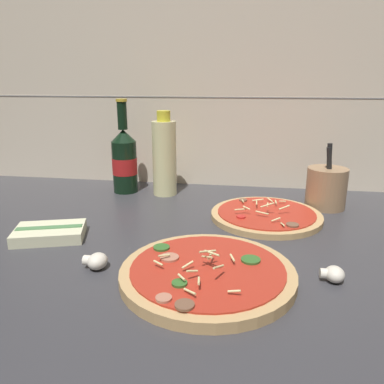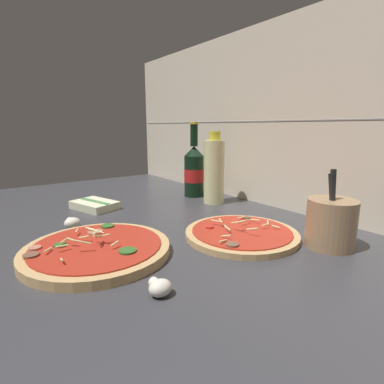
% 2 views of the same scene
% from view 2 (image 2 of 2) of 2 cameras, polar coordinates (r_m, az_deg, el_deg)
% --- Properties ---
extents(counter_slab, '(1.60, 0.90, 0.03)m').
position_cam_2_polar(counter_slab, '(0.79, -9.54, -7.80)').
color(counter_slab, '#38383D').
rests_on(counter_slab, ground).
extents(tile_backsplash, '(1.60, 0.01, 0.60)m').
position_cam_2_polar(tile_backsplash, '(1.03, 13.59, 12.98)').
color(tile_backsplash, beige).
rests_on(tile_backsplash, ground).
extents(pizza_near, '(0.30, 0.30, 0.06)m').
position_cam_2_polar(pizza_near, '(0.66, -17.62, -10.38)').
color(pizza_near, tan).
rests_on(pizza_near, counter_slab).
extents(pizza_far, '(0.27, 0.27, 0.05)m').
position_cam_2_polar(pizza_far, '(0.73, 9.39, -7.82)').
color(pizza_far, tan).
rests_on(pizza_far, counter_slab).
extents(beer_bottle, '(0.07, 0.07, 0.27)m').
position_cam_2_polar(beer_bottle, '(1.12, 0.39, 4.15)').
color(beer_bottle, black).
rests_on(beer_bottle, counter_slab).
extents(oil_bottle, '(0.07, 0.07, 0.24)m').
position_cam_2_polar(oil_bottle, '(1.02, 4.24, 4.06)').
color(oil_bottle, beige).
rests_on(oil_bottle, counter_slab).
extents(mushroom_left, '(0.04, 0.04, 0.03)m').
position_cam_2_polar(mushroom_left, '(0.49, -6.18, -17.60)').
color(mushroom_left, white).
rests_on(mushroom_left, counter_slab).
extents(mushroom_right, '(0.04, 0.04, 0.03)m').
position_cam_2_polar(mushroom_right, '(0.84, -21.87, -5.45)').
color(mushroom_right, white).
rests_on(mushroom_right, counter_slab).
extents(utensil_crock, '(0.10, 0.10, 0.17)m').
position_cam_2_polar(utensil_crock, '(0.71, 24.94, -5.34)').
color(utensil_crock, '#9E7A56').
rests_on(utensil_crock, counter_slab).
extents(dish_towel, '(0.16, 0.13, 0.03)m').
position_cam_2_polar(dish_towel, '(1.01, -18.04, -2.36)').
color(dish_towel, beige).
rests_on(dish_towel, counter_slab).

